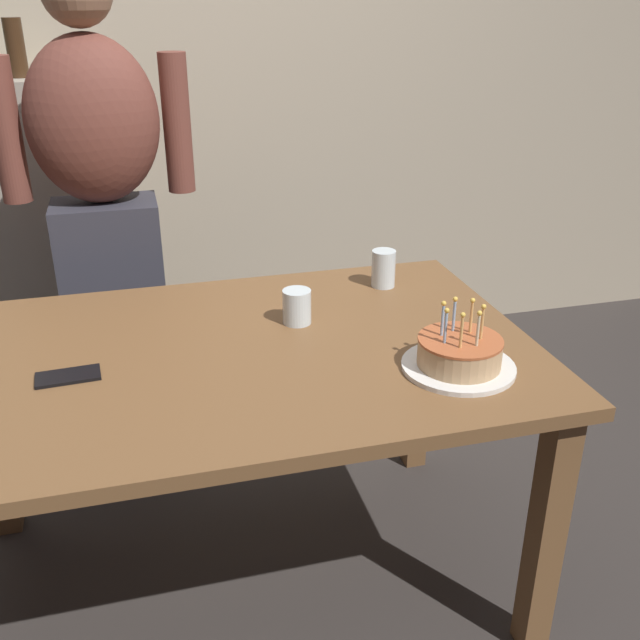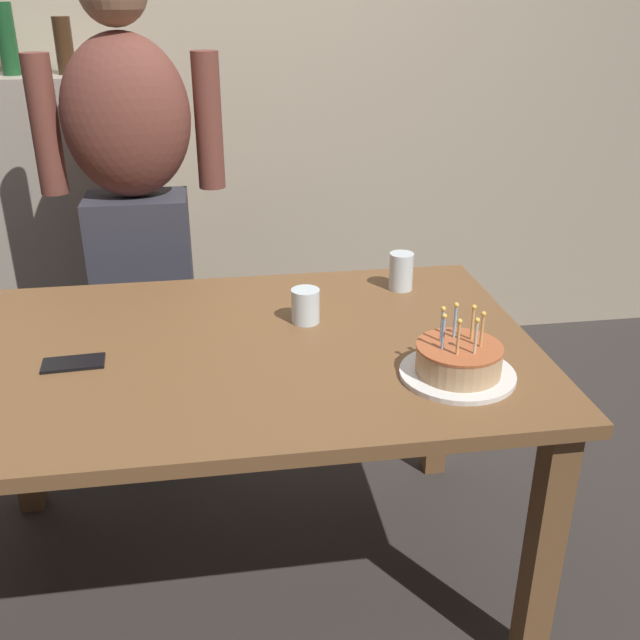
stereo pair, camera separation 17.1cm
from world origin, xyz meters
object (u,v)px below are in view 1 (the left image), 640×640
at_px(person_man_bearded, 105,216).
at_px(water_glass_far, 297,307).
at_px(birthday_cake, 459,355).
at_px(cell_phone, 68,376).
at_px(water_glass_near, 383,268).

bearing_deg(person_man_bearded, water_glass_far, 124.62).
relative_size(water_glass_far, person_man_bearded, 0.06).
height_order(birthday_cake, cell_phone, birthday_cake).
bearing_deg(birthday_cake, person_man_bearded, 126.86).
height_order(water_glass_near, water_glass_far, water_glass_near).
xyz_separation_m(water_glass_far, person_man_bearded, (-0.48, 0.70, 0.09)).
relative_size(birthday_cake, water_glass_near, 2.41).
xyz_separation_m(birthday_cake, water_glass_near, (0.00, 0.54, 0.02)).
bearing_deg(water_glass_far, cell_phone, -164.59).
bearing_deg(cell_phone, birthday_cake, -15.95).
bearing_deg(water_glass_near, birthday_cake, -90.52).
bearing_deg(water_glass_far, water_glass_near, 31.46).
bearing_deg(cell_phone, person_man_bearded, 80.03).
xyz_separation_m(cell_phone, person_man_bearded, (0.09, 0.86, 0.13)).
relative_size(cell_phone, person_man_bearded, 0.09).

